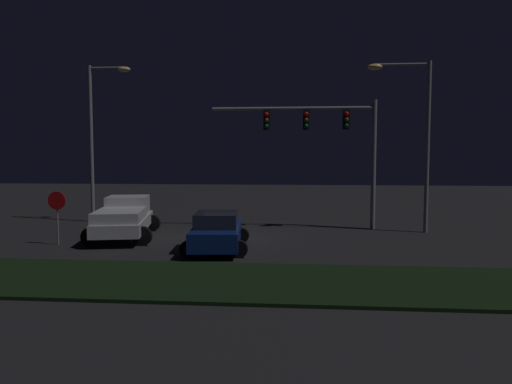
{
  "coord_description": "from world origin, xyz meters",
  "views": [
    {
      "loc": [
        3.06,
        -21.26,
        3.69
      ],
      "look_at": [
        1.17,
        0.48,
        2.05
      ],
      "focal_mm": 33.48,
      "sensor_mm": 36.0,
      "label": 1
    }
  ],
  "objects": [
    {
      "name": "ground_plane",
      "position": [
        0.0,
        0.0,
        0.0
      ],
      "size": [
        80.0,
        80.0,
        0.0
      ],
      "primitive_type": "plane",
      "color": "black"
    },
    {
      "name": "grass_median",
      "position": [
        0.0,
        -7.69,
        0.05
      ],
      "size": [
        20.37,
        4.38,
        0.1
      ],
      "primitive_type": "cube",
      "color": "black",
      "rests_on": "ground_plane"
    },
    {
      "name": "pickup_truck",
      "position": [
        -4.74,
        -0.4,
        1.0
      ],
      "size": [
        3.59,
        5.69,
        1.8
      ],
      "rotation": [
        0.0,
        0.0,
        1.77
      ],
      "color": "#B7B7BC",
      "rests_on": "ground_plane"
    },
    {
      "name": "car_sedan",
      "position": [
        -0.08,
        -2.9,
        0.74
      ],
      "size": [
        2.73,
        4.54,
        1.51
      ],
      "rotation": [
        0.0,
        0.0,
        1.66
      ],
      "color": "navy",
      "rests_on": "ground_plane"
    },
    {
      "name": "traffic_signal_gantry",
      "position": [
        4.44,
        3.2,
        4.9
      ],
      "size": [
        8.32,
        0.56,
        6.5
      ],
      "color": "slate",
      "rests_on": "ground_plane"
    },
    {
      "name": "street_lamp_left",
      "position": [
        -8.0,
        4.64,
        5.41
      ],
      "size": [
        2.43,
        0.44,
        8.7
      ],
      "color": "slate",
      "rests_on": "ground_plane"
    },
    {
      "name": "street_lamp_right",
      "position": [
        8.64,
        2.29,
        5.19
      ],
      "size": [
        2.99,
        0.44,
        8.19
      ],
      "color": "slate",
      "rests_on": "ground_plane"
    },
    {
      "name": "stop_sign",
      "position": [
        -6.9,
        -2.33,
        1.56
      ],
      "size": [
        0.76,
        0.08,
        2.23
      ],
      "color": "slate",
      "rests_on": "ground_plane"
    }
  ]
}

